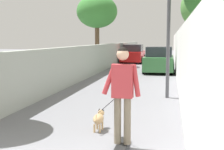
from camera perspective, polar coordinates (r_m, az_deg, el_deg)
ground_plane at (r=17.63m, az=4.30°, el=0.03°), size 80.00×80.00×0.00m
wall_left at (r=16.05m, az=-4.96°, el=2.37°), size 48.00×0.30×1.67m
fence_right at (r=15.44m, az=12.33°, el=3.44°), size 48.00×0.30×2.40m
tree_left_mid at (r=23.12m, az=-2.74°, el=11.37°), size 2.94×2.94×5.17m
tree_right_distant at (r=16.55m, az=16.06°, el=11.64°), size 2.12×2.12×4.64m
lamp_post at (r=10.79m, az=10.28°, el=11.44°), size 0.36×0.36×4.29m
skateboard at (r=5.92m, az=1.89°, el=-12.47°), size 0.80×0.20×0.08m
person_skateboarder at (r=5.67m, az=1.93°, el=-2.29°), size 0.22×0.71×1.78m
dog at (r=6.93m, az=-2.39°, el=-7.86°), size 1.31×0.79×1.06m
car_near at (r=19.20m, az=8.54°, el=2.65°), size 3.86×1.80×1.54m
car_far at (r=26.82m, az=3.88°, el=3.80°), size 4.19×1.80×1.54m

